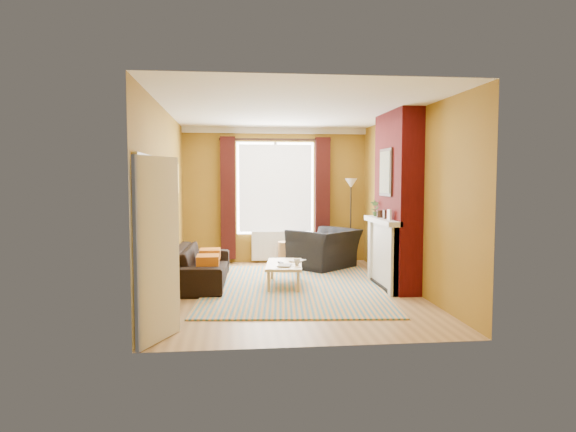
% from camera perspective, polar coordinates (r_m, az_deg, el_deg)
% --- Properties ---
extents(ground, '(5.50, 5.50, 0.00)m').
position_cam_1_polar(ground, '(8.17, 0.19, -8.20)').
color(ground, olive).
rests_on(ground, ground).
extents(room_walls, '(3.82, 5.54, 2.83)m').
position_cam_1_polar(room_walls, '(8.35, 4.34, 1.66)').
color(room_walls, olive).
rests_on(room_walls, ground).
extents(striped_rug, '(3.13, 4.10, 0.02)m').
position_cam_1_polar(striped_rug, '(8.34, 0.63, -7.87)').
color(striped_rug, teal).
rests_on(striped_rug, ground).
extents(sofa, '(0.93, 2.18, 0.63)m').
position_cam_1_polar(sofa, '(8.65, -9.67, -5.44)').
color(sofa, black).
rests_on(sofa, ground).
extents(armchair, '(1.57, 1.56, 0.77)m').
position_cam_1_polar(armchair, '(10.01, 4.04, -3.67)').
color(armchair, black).
rests_on(armchair, ground).
extents(coffee_table, '(0.70, 1.19, 0.38)m').
position_cam_1_polar(coffee_table, '(8.37, -0.42, -5.55)').
color(coffee_table, tan).
rests_on(coffee_table, ground).
extents(wicker_stool, '(0.43, 0.43, 0.49)m').
position_cam_1_polar(wicker_stool, '(10.31, -0.06, -4.22)').
color(wicker_stool, olive).
rests_on(wicker_stool, ground).
extents(floor_lamp, '(0.34, 0.34, 1.75)m').
position_cam_1_polar(floor_lamp, '(10.55, 7.01, 2.17)').
color(floor_lamp, black).
rests_on(floor_lamp, ground).
extents(book_a, '(0.26, 0.31, 0.03)m').
position_cam_1_polar(book_a, '(8.10, -1.10, -5.50)').
color(book_a, '#999999').
rests_on(book_a, coffee_table).
extents(book_b, '(0.31, 0.33, 0.02)m').
position_cam_1_polar(book_b, '(8.60, 0.49, -4.94)').
color(book_b, '#999999').
rests_on(book_b, coffee_table).
extents(mug, '(0.13, 0.13, 0.10)m').
position_cam_1_polar(mug, '(8.19, 1.01, -5.13)').
color(mug, '#999999').
rests_on(mug, coffee_table).
extents(tv_remote, '(0.08, 0.18, 0.02)m').
position_cam_1_polar(tv_remote, '(8.36, -0.83, -5.20)').
color(tv_remote, '#262629').
rests_on(tv_remote, coffee_table).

